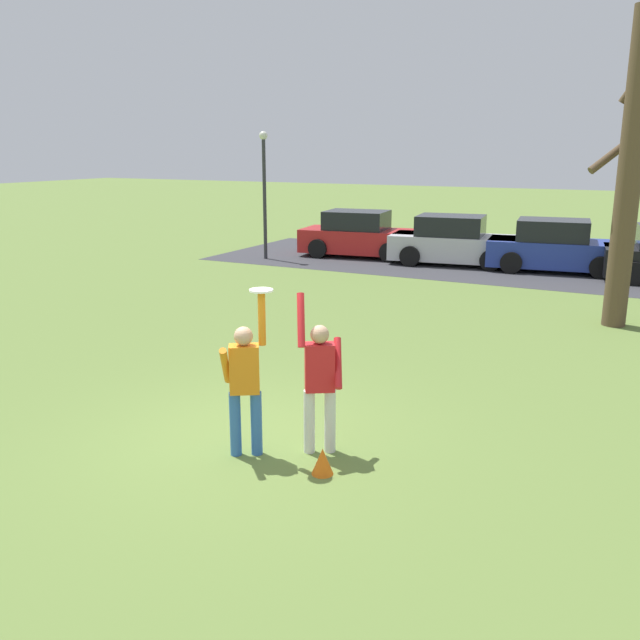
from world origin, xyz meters
name	(u,v)px	position (x,y,z in m)	size (l,w,h in m)	color
ground_plane	(250,439)	(0.00, 0.00, 0.00)	(120.00, 120.00, 0.00)	olive
person_catcher	(245,380)	(0.21, -0.40, 0.98)	(0.58, 0.53, 2.08)	#3366B7
person_defender	(320,378)	(0.99, 0.08, 0.98)	(0.65, 0.62, 2.04)	silver
frisbee_disc	(261,290)	(0.40, -0.29, 2.09)	(0.29, 0.29, 0.02)	white
parked_car_red	(360,236)	(-4.98, 14.95, 0.73)	(4.29, 2.42, 1.59)	red
parked_car_silver	(453,242)	(-1.56, 14.79, 0.73)	(4.29, 2.42, 1.59)	#BCBCC1
parked_car_blue	(556,248)	(1.63, 14.96, 0.73)	(4.29, 2.42, 1.59)	#233893
parking_strip	(500,267)	(-0.03, 14.96, 0.00)	(19.20, 6.40, 0.01)	#38383D
bare_tree_tall	(632,165)	(3.84, 8.62, 3.38)	(1.78, 1.26, 6.44)	brown
lamppost_by_lot	(264,183)	(-7.64, 12.96, 2.59)	(0.28, 0.28, 4.26)	#2D2D33
field_cone_orange	(323,461)	(1.30, -0.45, 0.16)	(0.26, 0.26, 0.32)	orange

